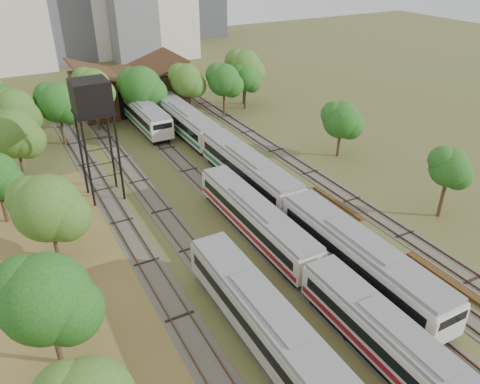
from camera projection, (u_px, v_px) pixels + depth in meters
ground at (413, 355)px, 30.31m from camera, size 240.00×240.00×0.00m
dry_grass_patch at (104, 375)px, 28.91m from camera, size 14.00×60.00×0.04m
tracks at (228, 194)px, 49.28m from camera, size 24.60×80.00×0.19m
railcar_red_set at (315, 274)px, 34.84m from camera, size 2.74×34.58×3.39m
railcar_green_set at (249, 171)px, 49.65m from camera, size 3.05×52.07×3.77m
railcar_rear at (143, 114)px, 65.82m from camera, size 3.04×16.08×3.76m
old_grey_coach at (267, 325)px, 29.96m from camera, size 2.93×18.00×3.62m
water_tower at (91, 100)px, 44.04m from camera, size 3.55×3.55×12.25m
rail_pile_near at (456, 286)px, 36.09m from camera, size 0.64×9.56×0.32m
rail_pile_far at (337, 203)px, 47.48m from camera, size 0.47×7.51×0.24m
maintenance_shed at (129, 89)px, 73.19m from camera, size 16.45×11.55×7.58m
tree_band_left at (22, 186)px, 40.34m from camera, size 8.15×74.26×8.00m
tree_band_far at (142, 87)px, 65.13m from camera, size 39.03×8.95×8.69m
tree_band_right at (322, 112)px, 57.85m from camera, size 5.45×41.26×7.03m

